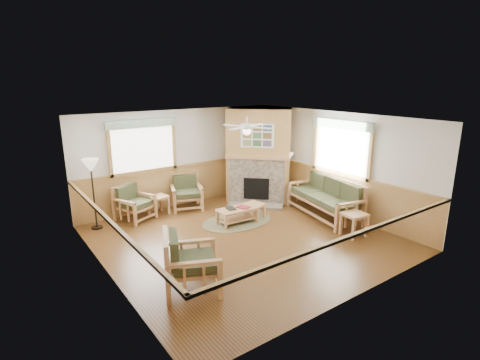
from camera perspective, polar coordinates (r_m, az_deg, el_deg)
floor at (r=8.63m, az=0.56°, el=-8.83°), size 6.00×6.00×0.01m
ceiling at (r=7.92m, az=0.61°, el=9.34°), size 6.00×6.00×0.01m
wall_back at (r=10.67m, az=-9.00°, el=3.34°), size 6.00×0.02×2.70m
wall_front at (r=6.13m, az=17.48°, el=-6.15°), size 6.00×0.02×2.70m
wall_left at (r=6.91m, az=-19.96°, el=-3.95°), size 0.02×6.00×2.70m
wall_right at (r=10.18m, az=14.35°, el=2.49°), size 0.02×6.00×2.70m
wainscot at (r=8.42m, az=0.57°, el=-5.38°), size 6.00×6.00×1.10m
fireplace at (r=10.97m, az=2.90°, el=3.83°), size 3.11×3.11×2.70m
window_back at (r=10.02m, az=-14.86°, el=9.10°), size 1.90×0.16×1.50m
window_right at (r=9.84m, az=15.54°, el=8.95°), size 0.16×1.90×1.50m
ceiling_fan at (r=8.34m, az=1.06°, el=9.36°), size 1.59×1.59×0.36m
sofa at (r=10.02m, az=12.71°, el=-2.63°), size 2.33×1.32×1.01m
armchair_back_left at (r=9.91m, az=-15.75°, el=-3.41°), size 1.05×1.05×0.89m
armchair_back_right at (r=10.46m, az=-8.16°, el=-1.92°), size 1.04×1.04×0.91m
armchair_left at (r=6.55m, az=-7.34°, el=-12.19°), size 1.20×1.20×1.02m
coffee_table at (r=9.38m, az=-0.41°, el=-5.48°), size 1.01×0.54×0.39m
end_table_chairs at (r=10.18m, az=-12.32°, el=-3.78°), size 0.52×0.50×0.52m
end_table_sofa at (r=9.02m, az=16.95°, el=-6.51°), size 0.54×0.53×0.55m
footstool at (r=9.72m, az=2.15°, el=-4.73°), size 0.57×0.57×0.40m
braided_rug at (r=9.56m, az=-0.41°, el=-6.28°), size 1.96×1.96×0.01m
floor_lamp_left at (r=9.53m, az=-21.41°, el=-2.02°), size 0.45×0.45×1.72m
floor_lamp_right at (r=10.92m, az=7.16°, el=0.37°), size 0.42×0.42×1.47m
book_red at (r=9.34m, az=0.52°, el=-4.08°), size 0.30×0.35×0.03m
book_dark at (r=9.28m, az=-1.42°, el=-4.26°), size 0.24×0.30×0.03m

